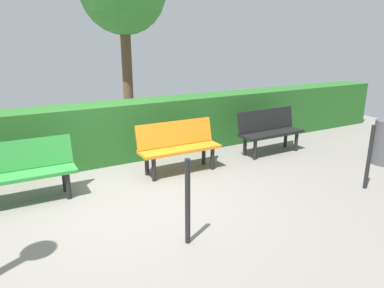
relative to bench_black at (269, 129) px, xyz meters
The scene contains 7 objects.
ground_plane 3.35m from the bench_black, 11.04° to the left, with size 16.40×16.40×0.00m, color gray.
bench_black is the anchor object (origin of this frame).
bench_orange 2.08m from the bench_black, ahead, with size 1.41×0.48×0.86m.
bench_green 4.58m from the bench_black, ahead, with size 1.53×0.48×0.86m.
hedge_row 2.46m from the bench_black, 25.86° to the right, with size 12.40×0.69×1.08m, color #266023.
railing_post_near 2.13m from the bench_black, 92.37° to the left, with size 0.06×0.06×1.00m, color black.
railing_post_mid 3.70m from the bench_black, 35.18° to the left, with size 0.06×0.06×1.00m, color black.
Camera 1 is at (1.45, 4.58, 2.21)m, focal length 33.06 mm.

